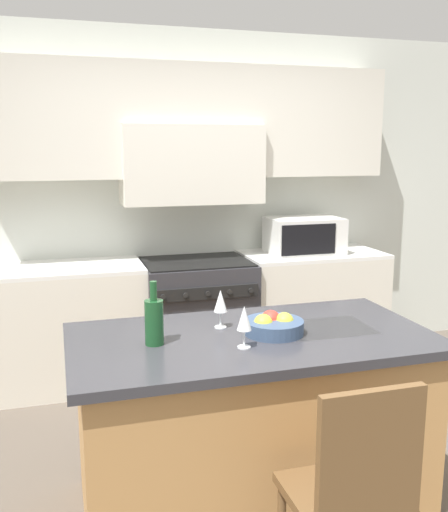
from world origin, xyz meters
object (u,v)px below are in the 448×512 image
(microwave, at_px, (304,235))
(fruit_bowl, at_px, (273,325))
(wine_glass_near, at_px, (244,319))
(island_chair, at_px, (354,488))
(range_stove, at_px, (197,317))
(wine_bottle, at_px, (154,321))
(wine_glass_far, at_px, (220,302))

(microwave, bearing_deg, fruit_bowl, -118.38)
(wine_glass_near, height_order, fruit_bowl, wine_glass_near)
(island_chair, distance_m, fruit_bowl, 0.88)
(range_stove, distance_m, wine_bottle, 1.93)
(island_chair, xyz_separation_m, wine_glass_far, (-0.24, 0.95, 0.48))
(range_stove, bearing_deg, island_chair, -90.55)
(fruit_bowl, bearing_deg, microwave, 61.62)
(wine_bottle, xyz_separation_m, fruit_bowl, (0.58, -0.01, -0.07))
(range_stove, height_order, island_chair, island_chair)
(island_chair, distance_m, wine_bottle, 1.09)
(wine_glass_near, relative_size, wine_glass_far, 1.00)
(range_stove, bearing_deg, microwave, 1.16)
(microwave, height_order, wine_glass_near, microwave)
(microwave, xyz_separation_m, island_chair, (-0.94, -2.56, -0.52))
(island_chair, bearing_deg, wine_glass_near, 108.78)
(wine_glass_far, height_order, fruit_bowl, wine_glass_far)
(island_chair, height_order, wine_bottle, wine_bottle)
(wine_glass_near, distance_m, wine_glass_far, 0.31)
(range_stove, distance_m, wine_glass_far, 1.72)
(range_stove, distance_m, wine_glass_near, 2.01)
(wine_bottle, distance_m, wine_glass_far, 0.39)
(microwave, xyz_separation_m, wine_bottle, (-1.54, -1.77, -0.06))
(island_chair, height_order, wine_glass_far, wine_glass_far)
(microwave, distance_m, wine_bottle, 2.34)
(wine_glass_far, bearing_deg, wine_glass_near, -86.08)
(wine_bottle, bearing_deg, wine_glass_far, 22.69)
(range_stove, relative_size, microwave, 1.56)
(island_chair, distance_m, wine_glass_near, 0.82)
(microwave, xyz_separation_m, wine_glass_far, (-1.18, -1.62, -0.04))
(wine_bottle, relative_size, fruit_bowl, 1.02)
(wine_glass_near, bearing_deg, range_stove, 82.80)
(island_chair, bearing_deg, wine_bottle, 126.81)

